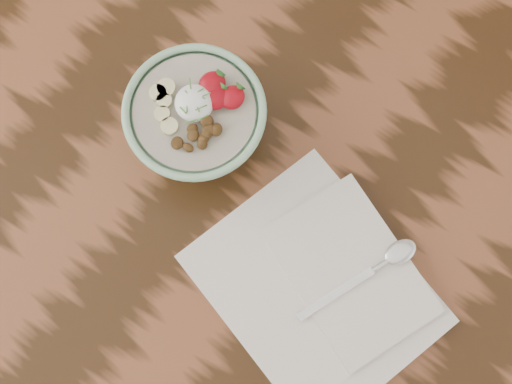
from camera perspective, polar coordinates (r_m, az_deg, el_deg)
table at (r=103.76cm, az=-3.06°, el=0.67°), size 160.00×90.00×75.00cm
breakfast_bowl at (r=90.45cm, az=-4.75°, el=5.73°), size 17.69×17.69×11.76cm
napkin at (r=91.40cm, az=5.35°, el=-7.41°), size 33.50×29.54×1.76cm
spoon at (r=91.36cm, az=10.23°, el=-5.58°), size 8.07×17.11×0.92cm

